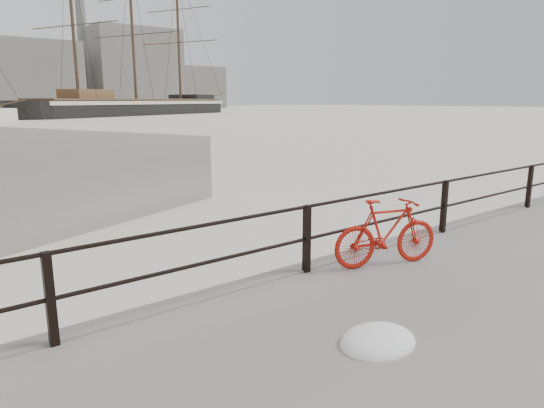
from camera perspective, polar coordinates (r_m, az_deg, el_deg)
ground at (r=9.98m, az=18.50°, el=-4.91°), size 400.00×400.00×0.00m
guardrail at (r=9.69m, az=19.58°, el=-0.29°), size 28.00×0.10×1.00m
bicycle at (r=7.50m, az=13.33°, el=-3.26°), size 1.71×0.81×1.04m
barque_black at (r=97.01m, az=-15.57°, el=10.06°), size 61.99×41.99×33.58m
industrial_west at (r=147.95m, az=-28.19°, el=13.16°), size 32.00×18.00×18.00m
industrial_mid at (r=163.10m, az=-16.11°, el=14.93°), size 26.00×20.00×24.00m
industrial_east at (r=177.46m, az=-9.60°, el=13.35°), size 20.00×16.00×14.00m
smokestack at (r=164.13m, az=-21.43°, el=18.08°), size 2.80×2.80×44.00m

